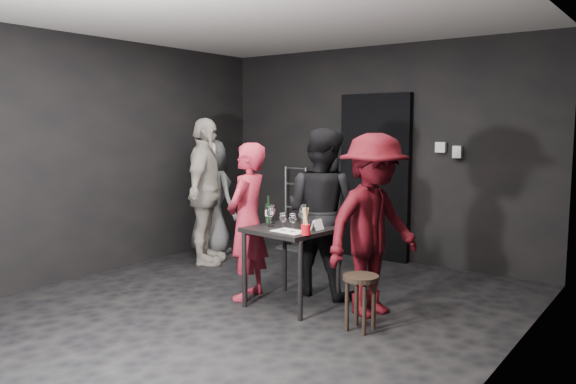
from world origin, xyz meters
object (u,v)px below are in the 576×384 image
Objects in this scene: stool at (361,288)px; woman_black at (322,202)px; hand_truck at (294,233)px; breadstick_cup at (306,222)px; bystander_grey at (211,196)px; man_maroon at (374,217)px; bystander_cream at (205,177)px; wine_bottle at (269,213)px; server_red at (247,219)px; tasting_table at (292,238)px.

stool is 1.22m from woman_black.
hand_truck reaches higher than breadstick_cup.
woman_black is 1.21× the size of bystander_grey.
bystander_grey is at bearing 151.06° from breadstick_cup.
hand_truck is at bearing -47.52° from woman_black.
bystander_cream is (-2.55, 0.48, 0.18)m from man_maroon.
man_maroon is 0.83× the size of bystander_cream.
bystander_grey is 2.77m from breadstick_cup.
wine_bottle is (1.12, -2.01, 0.65)m from hand_truck.
woman_black reaches higher than bystander_grey.
hand_truck is at bearing -168.79° from server_red.
woman_black is (0.51, 0.55, 0.15)m from server_red.
breadstick_cup is (0.31, -0.23, 0.22)m from tasting_table.
bystander_cream is at bearing -132.90° from server_red.
hand_truck is 0.73× the size of bystander_grey.
stool is (2.29, -2.26, 0.15)m from hand_truck.
bystander_grey is (-2.97, 1.33, 0.42)m from stool.
hand_truck reaches higher than wine_bottle.
hand_truck is at bearing 66.21° from man_maroon.
wine_bottle is at bearing 150.51° from bystander_grey.
hand_truck is at bearing 127.43° from breadstick_cup.
hand_truck is 0.53× the size of bystander_cream.
woman_black is 0.56m from wine_bottle.
breadstick_cup is at bearing 151.44° from man_maroon.
wine_bottle is (-0.34, -0.44, -0.08)m from woman_black.
tasting_table is 0.51m from server_red.
wine_bottle is at bearing -60.00° from hand_truck.
hand_truck is 2.93m from man_maroon.
hand_truck is 2.39m from wine_bottle.
man_maroon is 6.90× the size of breadstick_cup.
breadstick_cup is at bearing -35.98° from tasting_table.
hand_truck is 1.65m from bystander_cream.
woman_black is 0.76m from breadstick_cup.
bystander_cream reaches higher than wine_bottle.
bystander_cream reaches higher than server_red.
woman_black is 1.05× the size of man_maroon.
server_red is 1.27m from man_maroon.
man_maroon reaches higher than server_red.
tasting_table is 0.56m from woman_black.
stool is at bearing -148.89° from man_maroon.
server_red is at bearing -150.42° from bystander_cream.
bystander_cream reaches higher than stool.
breadstick_cup is (0.28, -0.70, -0.07)m from woman_black.
tasting_table is 2.39m from bystander_grey.
man_maroon is at bearing 15.77° from tasting_table.
bystander_grey is at bearing 155.90° from stool.
man_maroon is (-0.11, 0.42, 0.53)m from stool.
wine_bottle is 1.06× the size of breadstick_cup.
breadstick_cup reaches higher than stool.
breadstick_cup is at bearing -143.75° from bystander_cream.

